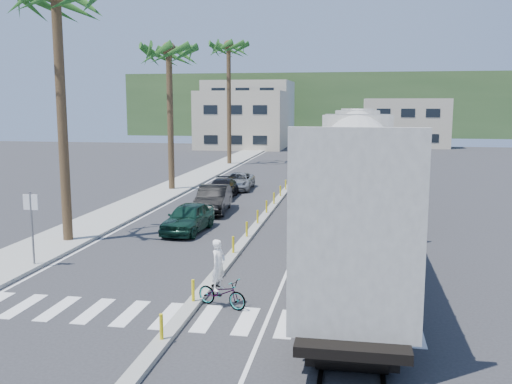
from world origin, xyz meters
TOP-DOWN VIEW (x-y plane):
  - ground at (0.00, 0.00)m, footprint 140.00×140.00m
  - sidewalk at (-8.50, 25.00)m, footprint 3.00×90.00m
  - rails at (5.00, 28.00)m, footprint 1.56×100.00m
  - median at (0.00, 19.96)m, footprint 0.45×60.00m
  - crosswalk at (0.00, -2.00)m, footprint 14.00×2.20m
  - lane_markings at (-2.15, 25.00)m, footprint 9.42×90.00m
  - freight_train at (5.00, 21.90)m, footprint 3.00×60.94m
  - palm_trees at (-8.10, 22.70)m, footprint 3.50×37.20m
  - street_sign at (-7.30, 2.00)m, footprint 0.60×0.08m
  - buildings at (-6.41, 71.66)m, footprint 38.00×27.00m
  - hillside at (0.00, 100.00)m, footprint 80.00×20.00m
  - car_lead at (-3.17, 9.04)m, footprint 2.33×4.50m
  - car_second at (-3.22, 14.33)m, footprint 2.54×5.06m
  - car_third at (-3.89, 19.28)m, footprint 2.15×4.57m
  - car_rear at (-3.60, 23.34)m, footprint 2.48×4.65m
  - cyclist at (0.90, -0.95)m, footprint 1.81×2.18m

SIDE VIEW (x-z plane):
  - ground at x=0.00m, z-range 0.00..0.00m
  - lane_markings at x=-2.15m, z-range 0.00..0.01m
  - crosswalk at x=0.00m, z-range 0.00..0.01m
  - rails at x=5.00m, z-range 0.00..0.06m
  - sidewalk at x=-8.50m, z-range 0.00..0.15m
  - median at x=0.00m, z-range -0.34..0.51m
  - car_rear at x=-3.60m, z-range 0.00..1.24m
  - car_third at x=-3.89m, z-range 0.00..1.29m
  - cyclist at x=0.90m, z-range -0.41..1.76m
  - car_lead at x=-3.17m, z-range 0.00..1.45m
  - car_second at x=-3.22m, z-range 0.00..1.57m
  - street_sign at x=-7.30m, z-range 0.47..3.47m
  - freight_train at x=5.00m, z-range -0.02..5.83m
  - buildings at x=-6.41m, z-range -0.64..9.36m
  - hillside at x=0.00m, z-range 0.00..12.00m
  - palm_trees at x=-8.10m, z-range 3.93..17.68m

